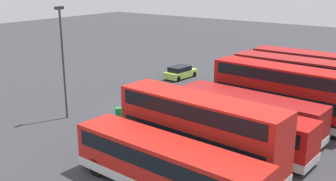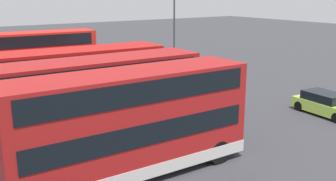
{
  "view_description": "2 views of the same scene",
  "coord_description": "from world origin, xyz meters",
  "px_view_note": "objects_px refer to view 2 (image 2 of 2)",
  "views": [
    {
      "loc": [
        26.47,
        22.83,
        11.45
      ],
      "look_at": [
        -0.94,
        2.29,
        1.6
      ],
      "focal_mm": 42.91,
      "sensor_mm": 36.0,
      "label": 1
    },
    {
      "loc": [
        -24.52,
        18.8,
        7.67
      ],
      "look_at": [
        -2.86,
        4.08,
        1.02
      ],
      "focal_mm": 41.74,
      "sensor_mm": 36.0,
      "label": 2
    }
  ],
  "objects_px": {
    "car_hatchback_silver": "(325,104)",
    "bus_single_deck_fourth": "(58,86)",
    "bus_double_decker_sixth": "(27,59)",
    "bus_double_decker_near_end": "(131,121)",
    "bus_double_decker_third": "(63,88)",
    "lamp_post_tall": "(174,18)",
    "waste_bin_yellow": "(156,76)",
    "bus_double_decker_second": "(91,102)",
    "bus_single_deck_fifth": "(34,78)",
    "bus_single_deck_seventh": "(15,63)"
  },
  "relations": [
    {
      "from": "bus_double_decker_third",
      "to": "bus_double_decker_sixth",
      "type": "bearing_deg",
      "value": -4.73
    },
    {
      "from": "car_hatchback_silver",
      "to": "lamp_post_tall",
      "type": "distance_m",
      "value": 17.26
    },
    {
      "from": "bus_double_decker_sixth",
      "to": "bus_single_deck_fifth",
      "type": "bearing_deg",
      "value": 171.19
    },
    {
      "from": "car_hatchback_silver",
      "to": "bus_single_deck_fourth",
      "type": "bearing_deg",
      "value": 52.45
    },
    {
      "from": "bus_double_decker_third",
      "to": "bus_single_deck_seventh",
      "type": "bearing_deg",
      "value": -2.98
    },
    {
      "from": "bus_double_decker_second",
      "to": "bus_double_decker_third",
      "type": "height_order",
      "value": "same"
    },
    {
      "from": "bus_single_deck_fifth",
      "to": "bus_double_decker_near_end",
      "type": "bearing_deg",
      "value": 179.95
    },
    {
      "from": "lamp_post_tall",
      "to": "bus_single_deck_fourth",
      "type": "bearing_deg",
      "value": 114.12
    },
    {
      "from": "bus_double_decker_second",
      "to": "bus_double_decker_third",
      "type": "relative_size",
      "value": 0.97
    },
    {
      "from": "bus_single_deck_fifth",
      "to": "bus_double_decker_sixth",
      "type": "bearing_deg",
      "value": -8.81
    },
    {
      "from": "bus_double_decker_third",
      "to": "car_hatchback_silver",
      "type": "distance_m",
      "value": 16.27
    },
    {
      "from": "bus_single_deck_fourth",
      "to": "waste_bin_yellow",
      "type": "relative_size",
      "value": 11.84
    },
    {
      "from": "bus_double_decker_near_end",
      "to": "bus_double_decker_third",
      "type": "xyz_separation_m",
      "value": [
        7.26,
        0.31,
        0.0
      ]
    },
    {
      "from": "bus_double_decker_near_end",
      "to": "bus_double_decker_sixth",
      "type": "height_order",
      "value": "same"
    },
    {
      "from": "bus_double_decker_near_end",
      "to": "bus_single_deck_fourth",
      "type": "relative_size",
      "value": 0.95
    },
    {
      "from": "bus_double_decker_second",
      "to": "bus_single_deck_seventh",
      "type": "bearing_deg",
      "value": -2.03
    },
    {
      "from": "bus_double_decker_third",
      "to": "car_hatchback_silver",
      "type": "xyz_separation_m",
      "value": [
        -6.7,
        -14.73,
        -1.75
      ]
    },
    {
      "from": "bus_single_deck_fourth",
      "to": "bus_double_decker_third",
      "type": "bearing_deg",
      "value": 165.59
    },
    {
      "from": "bus_single_deck_fifth",
      "to": "waste_bin_yellow",
      "type": "distance_m",
      "value": 10.69
    },
    {
      "from": "bus_double_decker_third",
      "to": "bus_single_deck_fifth",
      "type": "bearing_deg",
      "value": -2.59
    },
    {
      "from": "bus_double_decker_near_end",
      "to": "waste_bin_yellow",
      "type": "height_order",
      "value": "bus_double_decker_near_end"
    },
    {
      "from": "car_hatchback_silver",
      "to": "waste_bin_yellow",
      "type": "relative_size",
      "value": 4.46
    },
    {
      "from": "bus_single_deck_seventh",
      "to": "bus_double_decker_third",
      "type": "bearing_deg",
      "value": 177.02
    },
    {
      "from": "bus_single_deck_seventh",
      "to": "bus_double_decker_second",
      "type": "bearing_deg",
      "value": 177.97
    },
    {
      "from": "bus_double_decker_second",
      "to": "waste_bin_yellow",
      "type": "relative_size",
      "value": 11.98
    },
    {
      "from": "bus_double_decker_sixth",
      "to": "waste_bin_yellow",
      "type": "xyz_separation_m",
      "value": [
        -3.44,
        -10.04,
        -1.97
      ]
    },
    {
      "from": "bus_double_decker_third",
      "to": "bus_single_deck_fifth",
      "type": "relative_size",
      "value": 1.11
    },
    {
      "from": "bus_double_decker_near_end",
      "to": "lamp_post_tall",
      "type": "distance_m",
      "value": 22.52
    },
    {
      "from": "bus_single_deck_fourth",
      "to": "waste_bin_yellow",
      "type": "xyz_separation_m",
      "value": [
        3.68,
        -9.95,
        -1.15
      ]
    },
    {
      "from": "bus_single_deck_fourth",
      "to": "car_hatchback_silver",
      "type": "height_order",
      "value": "bus_single_deck_fourth"
    },
    {
      "from": "bus_single_deck_fourth",
      "to": "car_hatchback_silver",
      "type": "relative_size",
      "value": 2.65
    },
    {
      "from": "bus_single_deck_seventh",
      "to": "bus_single_deck_fourth",
      "type": "bearing_deg",
      "value": -178.74
    },
    {
      "from": "bus_double_decker_near_end",
      "to": "lamp_post_tall",
      "type": "xyz_separation_m",
      "value": [
        17.2,
        -14.26,
        2.82
      ]
    },
    {
      "from": "bus_double_decker_second",
      "to": "car_hatchback_silver",
      "type": "bearing_deg",
      "value": -101.77
    },
    {
      "from": "bus_single_deck_fifth",
      "to": "car_hatchback_silver",
      "type": "bearing_deg",
      "value": -134.03
    },
    {
      "from": "bus_double_decker_third",
      "to": "bus_double_decker_sixth",
      "type": "relative_size",
      "value": 1.07
    },
    {
      "from": "bus_double_decker_near_end",
      "to": "bus_double_decker_third",
      "type": "distance_m",
      "value": 7.26
    },
    {
      "from": "bus_double_decker_second",
      "to": "bus_double_decker_third",
      "type": "bearing_deg",
      "value": 1.73
    },
    {
      "from": "bus_single_deck_fifth",
      "to": "bus_single_deck_seventh",
      "type": "distance_m",
      "value": 7.34
    },
    {
      "from": "lamp_post_tall",
      "to": "bus_double_decker_near_end",
      "type": "bearing_deg",
      "value": 140.33
    },
    {
      "from": "bus_single_deck_fifth",
      "to": "bus_single_deck_seventh",
      "type": "xyz_separation_m",
      "value": [
        7.33,
        -0.43,
        0.0
      ]
    },
    {
      "from": "bus_double_decker_third",
      "to": "bus_single_deck_seventh",
      "type": "relative_size",
      "value": 1.0
    },
    {
      "from": "bus_double_decker_second",
      "to": "bus_single_deck_seventh",
      "type": "distance_m",
      "value": 18.23
    },
    {
      "from": "bus_double_decker_sixth",
      "to": "car_hatchback_silver",
      "type": "distance_m",
      "value": 22.5
    },
    {
      "from": "waste_bin_yellow",
      "to": "bus_double_decker_sixth",
      "type": "bearing_deg",
      "value": 71.1
    },
    {
      "from": "bus_double_decker_second",
      "to": "waste_bin_yellow",
      "type": "xyz_separation_m",
      "value": [
        11.19,
        -10.84,
        -1.97
      ]
    },
    {
      "from": "bus_single_deck_fifth",
      "to": "car_hatchback_silver",
      "type": "distance_m",
      "value": 20.05
    },
    {
      "from": "bus_single_deck_fourth",
      "to": "bus_single_deck_seventh",
      "type": "relative_size",
      "value": 0.95
    },
    {
      "from": "bus_double_decker_second",
      "to": "bus_double_decker_third",
      "type": "distance_m",
      "value": 3.65
    },
    {
      "from": "bus_single_deck_fifth",
      "to": "bus_double_decker_sixth",
      "type": "relative_size",
      "value": 0.96
    }
  ]
}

